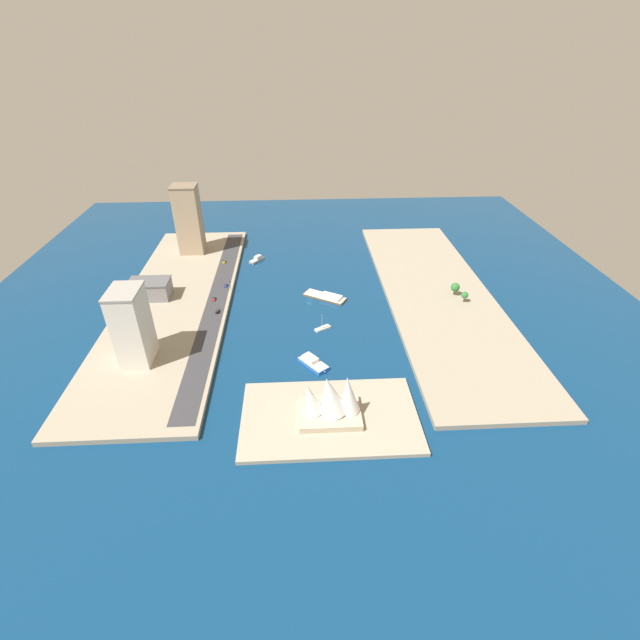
{
  "coord_description": "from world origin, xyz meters",
  "views": [
    {
      "loc": [
        6.58,
        258.21,
        148.01
      ],
      "look_at": [
        -5.78,
        29.81,
        3.11
      ],
      "focal_mm": 25.04,
      "sensor_mm": 36.0,
      "label": 1
    }
  ],
  "objects_px": {
    "apartment_midrise_tan": "(189,220)",
    "taxi_yellow_cab": "(224,261)",
    "hotel_broad_white": "(132,326)",
    "opera_landmark": "(331,399)",
    "pickup_red": "(214,299)",
    "traffic_light_waterfront": "(230,284)",
    "catamaran_blue": "(313,362)",
    "hatchback_blue": "(226,285)",
    "sailboat_small_white": "(323,328)",
    "yacht_sleek_gray": "(257,260)",
    "barge_flat_brown": "(327,297)",
    "suv_black": "(218,311)",
    "warehouse_low_gray": "(150,289)"
  },
  "relations": [
    {
      "from": "traffic_light_waterfront",
      "to": "opera_landmark",
      "type": "xyz_separation_m",
      "value": [
        -59.45,
        122.98,
        4.63
      ]
    },
    {
      "from": "yacht_sleek_gray",
      "to": "barge_flat_brown",
      "type": "relative_size",
      "value": 0.43
    },
    {
      "from": "suv_black",
      "to": "warehouse_low_gray",
      "type": "bearing_deg",
      "value": -25.83
    },
    {
      "from": "hotel_broad_white",
      "to": "suv_black",
      "type": "relative_size",
      "value": 9.49
    },
    {
      "from": "pickup_red",
      "to": "taxi_yellow_cab",
      "type": "bearing_deg",
      "value": -89.28
    },
    {
      "from": "hotel_broad_white",
      "to": "taxi_yellow_cab",
      "type": "bearing_deg",
      "value": -103.77
    },
    {
      "from": "apartment_midrise_tan",
      "to": "hotel_broad_white",
      "type": "relative_size",
      "value": 1.27
    },
    {
      "from": "hotel_broad_white",
      "to": "suv_black",
      "type": "xyz_separation_m",
      "value": [
        -34.6,
        -45.74,
        -19.9
      ]
    },
    {
      "from": "pickup_red",
      "to": "opera_landmark",
      "type": "xyz_separation_m",
      "value": [
        -68.74,
        108.92,
        8.03
      ]
    },
    {
      "from": "catamaran_blue",
      "to": "traffic_light_waterfront",
      "type": "height_order",
      "value": "traffic_light_waterfront"
    },
    {
      "from": "traffic_light_waterfront",
      "to": "barge_flat_brown",
      "type": "bearing_deg",
      "value": 170.53
    },
    {
      "from": "traffic_light_waterfront",
      "to": "sailboat_small_white",
      "type": "bearing_deg",
      "value": 141.2
    },
    {
      "from": "hatchback_blue",
      "to": "traffic_light_waterfront",
      "type": "relative_size",
      "value": 0.7
    },
    {
      "from": "barge_flat_brown",
      "to": "taxi_yellow_cab",
      "type": "relative_size",
      "value": 6.15
    },
    {
      "from": "yacht_sleek_gray",
      "to": "traffic_light_waterfront",
      "type": "relative_size",
      "value": 1.97
    },
    {
      "from": "catamaran_blue",
      "to": "warehouse_low_gray",
      "type": "distance_m",
      "value": 128.26
    },
    {
      "from": "sailboat_small_white",
      "to": "barge_flat_brown",
      "type": "distance_m",
      "value": 37.93
    },
    {
      "from": "catamaran_blue",
      "to": "hatchback_blue",
      "type": "distance_m",
      "value": 103.81
    },
    {
      "from": "catamaran_blue",
      "to": "hatchback_blue",
      "type": "bearing_deg",
      "value": -56.93
    },
    {
      "from": "opera_landmark",
      "to": "hatchback_blue",
      "type": "bearing_deg",
      "value": -63.59
    },
    {
      "from": "apartment_midrise_tan",
      "to": "traffic_light_waterfront",
      "type": "relative_size",
      "value": 8.12
    },
    {
      "from": "yacht_sleek_gray",
      "to": "apartment_midrise_tan",
      "type": "bearing_deg",
      "value": -17.58
    },
    {
      "from": "catamaran_blue",
      "to": "barge_flat_brown",
      "type": "height_order",
      "value": "catamaran_blue"
    },
    {
      "from": "hatchback_blue",
      "to": "pickup_red",
      "type": "bearing_deg",
      "value": 73.83
    },
    {
      "from": "apartment_midrise_tan",
      "to": "traffic_light_waterfront",
      "type": "bearing_deg",
      "value": 119.11
    },
    {
      "from": "taxi_yellow_cab",
      "to": "hatchback_blue",
      "type": "height_order",
      "value": "hatchback_blue"
    },
    {
      "from": "hotel_broad_white",
      "to": "sailboat_small_white",
      "type": "bearing_deg",
      "value": -164.63
    },
    {
      "from": "barge_flat_brown",
      "to": "traffic_light_waterfront",
      "type": "xyz_separation_m",
      "value": [
        65.03,
        -10.85,
        5.97
      ]
    },
    {
      "from": "warehouse_low_gray",
      "to": "catamaran_blue",
      "type": "bearing_deg",
      "value": 144.25
    },
    {
      "from": "sailboat_small_white",
      "to": "hotel_broad_white",
      "type": "relative_size",
      "value": 0.25
    },
    {
      "from": "hotel_broad_white",
      "to": "pickup_red",
      "type": "relative_size",
      "value": 9.29
    },
    {
      "from": "yacht_sleek_gray",
      "to": "opera_landmark",
      "type": "xyz_separation_m",
      "value": [
        -45.1,
        173.45,
        10.17
      ]
    },
    {
      "from": "hotel_broad_white",
      "to": "opera_landmark",
      "type": "height_order",
      "value": "hotel_broad_white"
    },
    {
      "from": "apartment_midrise_tan",
      "to": "taxi_yellow_cab",
      "type": "relative_size",
      "value": 10.9
    },
    {
      "from": "warehouse_low_gray",
      "to": "taxi_yellow_cab",
      "type": "xyz_separation_m",
      "value": [
        -41.18,
        -51.15,
        -4.99
      ]
    },
    {
      "from": "traffic_light_waterfront",
      "to": "opera_landmark",
      "type": "relative_size",
      "value": 0.23
    },
    {
      "from": "pickup_red",
      "to": "traffic_light_waterfront",
      "type": "distance_m",
      "value": 17.19
    },
    {
      "from": "barge_flat_brown",
      "to": "pickup_red",
      "type": "relative_size",
      "value": 6.65
    },
    {
      "from": "suv_black",
      "to": "pickup_red",
      "type": "xyz_separation_m",
      "value": [
        4.62,
        -16.05,
        -0.0
      ]
    },
    {
      "from": "warehouse_low_gray",
      "to": "hatchback_blue",
      "type": "height_order",
      "value": "warehouse_low_gray"
    },
    {
      "from": "yacht_sleek_gray",
      "to": "hotel_broad_white",
      "type": "bearing_deg",
      "value": 67.0
    },
    {
      "from": "hatchback_blue",
      "to": "opera_landmark",
      "type": "height_order",
      "value": "opera_landmark"
    },
    {
      "from": "opera_landmark",
      "to": "taxi_yellow_cab",
      "type": "bearing_deg",
      "value": -67.36
    },
    {
      "from": "barge_flat_brown",
      "to": "apartment_midrise_tan",
      "type": "bearing_deg",
      "value": -37.22
    },
    {
      "from": "sailboat_small_white",
      "to": "opera_landmark",
      "type": "xyz_separation_m",
      "value": [
        0.84,
        74.5,
        10.9
      ]
    },
    {
      "from": "warehouse_low_gray",
      "to": "apartment_midrise_tan",
      "type": "distance_m",
      "value": 78.42
    },
    {
      "from": "yacht_sleek_gray",
      "to": "barge_flat_brown",
      "type": "height_order",
      "value": "yacht_sleek_gray"
    },
    {
      "from": "sailboat_small_white",
      "to": "traffic_light_waterfront",
      "type": "relative_size",
      "value": 1.62
    },
    {
      "from": "warehouse_low_gray",
      "to": "sailboat_small_white",
      "type": "bearing_deg",
      "value": 159.86
    },
    {
      "from": "taxi_yellow_cab",
      "to": "hatchback_blue",
      "type": "bearing_deg",
      "value": 98.93
    }
  ]
}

